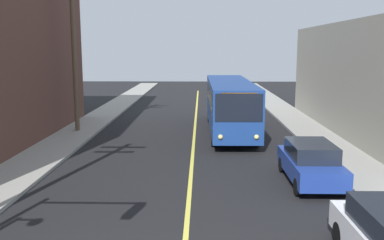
% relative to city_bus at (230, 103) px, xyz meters
% --- Properties ---
extents(sidewalk_left, '(2.50, 90.00, 0.15)m').
position_rel_city_bus_xyz_m(sidewalk_left, '(-9.45, -8.84, -1.74)').
color(sidewalk_left, gray).
rests_on(sidewalk_left, ground).
extents(sidewalk_right, '(2.50, 90.00, 0.15)m').
position_rel_city_bus_xyz_m(sidewalk_right, '(5.05, -8.84, -1.74)').
color(sidewalk_right, gray).
rests_on(sidewalk_right, ground).
extents(lane_stripe_center, '(0.16, 60.00, 0.01)m').
position_rel_city_bus_xyz_m(lane_stripe_center, '(-2.20, -3.84, -1.81)').
color(lane_stripe_center, '#D8CC4C').
rests_on(lane_stripe_center, ground).
extents(city_bus, '(2.68, 12.18, 3.20)m').
position_rel_city_bus_xyz_m(city_bus, '(0.00, 0.00, 0.00)').
color(city_bus, navy).
rests_on(city_bus, ground).
extents(parked_car_blue, '(1.82, 4.40, 1.62)m').
position_rel_city_bus_xyz_m(parked_car_blue, '(2.50, -10.46, -0.98)').
color(parked_car_blue, navy).
rests_on(parked_car_blue, ground).
extents(utility_pole_mid, '(2.40, 0.28, 11.24)m').
position_rel_city_bus_xyz_m(utility_pole_mid, '(-9.56, -0.52, 4.47)').
color(utility_pole_mid, brown).
rests_on(utility_pole_mid, sidewalk_left).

